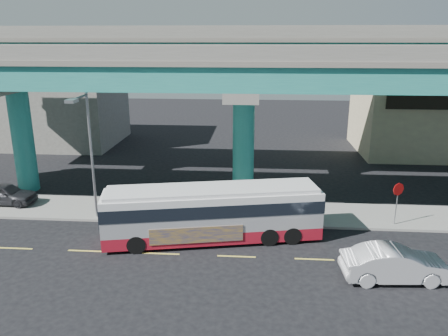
# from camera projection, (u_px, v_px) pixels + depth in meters

# --- Properties ---
(ground) EXTENTS (120.00, 120.00, 0.00)m
(ground) POSITION_uv_depth(u_px,v_px,m) (237.00, 254.00, 22.93)
(ground) COLOR black
(ground) RESTS_ON ground
(sidewalk) EXTENTS (70.00, 4.00, 0.15)m
(sidewalk) POSITION_uv_depth(u_px,v_px,m) (241.00, 212.00, 28.17)
(sidewalk) COLOR gray
(sidewalk) RESTS_ON ground
(lane_markings) EXTENTS (58.00, 0.12, 0.01)m
(lane_markings) POSITION_uv_depth(u_px,v_px,m) (236.00, 256.00, 22.65)
(lane_markings) COLOR #D8C64C
(lane_markings) RESTS_ON ground
(viaduct) EXTENTS (52.00, 12.40, 11.70)m
(viaduct) POSITION_uv_depth(u_px,v_px,m) (245.00, 65.00, 29.02)
(viaduct) COLOR #1F7872
(viaduct) RESTS_ON ground
(building_beige) EXTENTS (14.00, 10.23, 7.00)m
(building_beige) POSITION_uv_depth(u_px,v_px,m) (433.00, 117.00, 42.57)
(building_beige) COLOR #C2B58A
(building_beige) RESTS_ON ground
(building_concrete) EXTENTS (12.00, 10.00, 9.00)m
(building_concrete) POSITION_uv_depth(u_px,v_px,m) (59.00, 101.00, 46.04)
(building_concrete) COLOR gray
(building_concrete) RESTS_ON ground
(transit_bus) EXTENTS (12.22, 4.95, 3.07)m
(transit_bus) POSITION_uv_depth(u_px,v_px,m) (213.00, 211.00, 24.12)
(transit_bus) COLOR maroon
(transit_bus) RESTS_ON ground
(sedan) EXTENTS (2.37, 5.13, 1.62)m
(sedan) POSITION_uv_depth(u_px,v_px,m) (395.00, 264.00, 20.27)
(sedan) COLOR #BCBDC2
(sedan) RESTS_ON ground
(parked_car) EXTENTS (1.98, 4.28, 1.41)m
(parked_car) POSITION_uv_depth(u_px,v_px,m) (5.00, 194.00, 29.28)
(parked_car) COLOR #2B2B2F
(parked_car) RESTS_ON sidewalk
(street_lamp) EXTENTS (0.50, 2.53, 7.78)m
(street_lamp) POSITION_uv_depth(u_px,v_px,m) (87.00, 140.00, 25.39)
(street_lamp) COLOR gray
(street_lamp) RESTS_ON sidewalk
(stop_sign) EXTENTS (0.72, 0.37, 2.62)m
(stop_sign) POSITION_uv_depth(u_px,v_px,m) (398.00, 195.00, 25.66)
(stop_sign) COLOR gray
(stop_sign) RESTS_ON sidewalk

